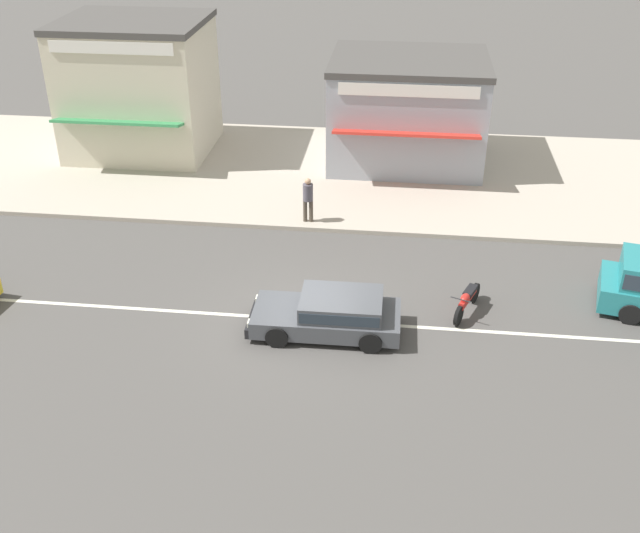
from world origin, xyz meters
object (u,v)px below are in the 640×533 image
(motorcycle_0, at_px, (467,300))
(pedestrian_mid_kerb, at_px, (308,197))
(shopfront_corner_warung, at_px, (407,110))
(hatchback_dark_grey_4, at_px, (332,313))
(shopfront_mid_block, at_px, (139,86))

(motorcycle_0, xyz_separation_m, pedestrian_mid_kerb, (-5.07, 4.89, 0.64))
(pedestrian_mid_kerb, height_order, shopfront_corner_warung, shopfront_corner_warung)
(hatchback_dark_grey_4, height_order, pedestrian_mid_kerb, pedestrian_mid_kerb)
(shopfront_corner_warung, distance_m, shopfront_mid_block, 10.82)
(motorcycle_0, relative_size, shopfront_corner_warung, 0.30)
(hatchback_dark_grey_4, xyz_separation_m, pedestrian_mid_kerb, (-1.45, 6.22, 0.47))
(motorcycle_0, relative_size, shopfront_mid_block, 0.32)
(motorcycle_0, distance_m, shopfront_mid_block, 16.93)
(shopfront_mid_block, bearing_deg, pedestrian_mid_kerb, -38.25)
(hatchback_dark_grey_4, height_order, shopfront_mid_block, shopfront_mid_block)
(pedestrian_mid_kerb, bearing_deg, shopfront_corner_warung, 62.93)
(pedestrian_mid_kerb, xyz_separation_m, shopfront_mid_block, (-7.65, 6.03, 1.74))
(hatchback_dark_grey_4, bearing_deg, motorcycle_0, 20.18)
(hatchback_dark_grey_4, height_order, motorcycle_0, hatchback_dark_grey_4)
(hatchback_dark_grey_4, distance_m, shopfront_mid_block, 15.42)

